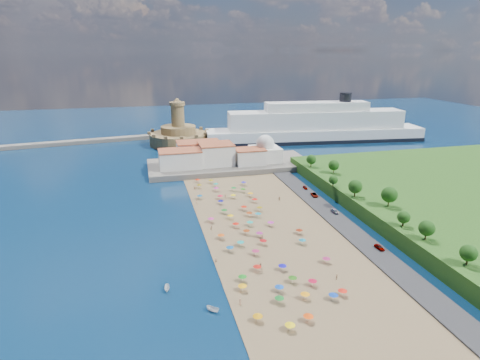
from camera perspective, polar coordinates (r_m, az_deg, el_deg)
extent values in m
plane|color=#071938|center=(156.83, 0.79, -5.63)|extent=(700.00, 700.00, 0.00)
cube|color=#59544C|center=(225.53, -1.46, 2.19)|extent=(90.00, 36.00, 3.00)
cube|color=#59544C|center=(255.72, -8.01, 3.85)|extent=(18.00, 70.00, 2.40)
cube|color=#59544C|center=(307.23, -27.51, 4.37)|extent=(199.03, 34.77, 2.60)
cube|color=silver|center=(216.00, -8.52, 2.93)|extent=(22.00, 14.00, 9.00)
cube|color=silver|center=(220.30, -3.40, 3.66)|extent=(18.00, 16.00, 11.00)
cube|color=silver|center=(220.79, 1.40, 3.32)|extent=(16.00, 12.00, 8.00)
cube|color=silver|center=(230.68, -5.91, 4.12)|extent=(24.00, 14.00, 10.00)
cube|color=silver|center=(227.26, 3.58, 3.72)|extent=(16.00, 16.00, 8.00)
sphere|color=silver|center=(225.87, 3.61, 5.19)|extent=(10.00, 10.00, 10.00)
cylinder|color=silver|center=(225.06, 3.62, 6.13)|extent=(1.20, 1.20, 1.60)
cylinder|color=#95764A|center=(284.21, -8.70, 5.81)|extent=(40.00, 40.00, 8.00)
cylinder|color=#95764A|center=(282.94, -8.76, 7.10)|extent=(24.00, 24.00, 5.00)
cylinder|color=#95764A|center=(281.34, -8.85, 9.00)|extent=(9.00, 9.00, 14.00)
cylinder|color=#95764A|center=(280.22, -8.93, 10.65)|extent=(10.40, 10.40, 2.40)
cone|color=#95764A|center=(279.90, -8.96, 11.20)|extent=(6.00, 6.00, 3.00)
cube|color=black|center=(296.69, 10.59, 5.68)|extent=(158.94, 39.27, 2.53)
cube|color=white|center=(296.00, 10.62, 6.33)|extent=(157.90, 38.77, 9.38)
cube|color=white|center=(294.05, 10.75, 8.42)|extent=(126.37, 31.43, 12.51)
cube|color=white|center=(292.69, 10.85, 10.23)|extent=(74.09, 21.96, 6.26)
cylinder|color=black|center=(299.31, 14.78, 11.34)|extent=(8.34, 8.34, 6.26)
cylinder|color=gray|center=(197.73, -4.14, -0.22)|extent=(0.07, 0.07, 2.00)
cone|color=#8E7C0C|center=(197.45, -4.15, 0.03)|extent=(2.50, 2.50, 0.60)
cylinder|color=gray|center=(157.76, 2.59, -5.01)|extent=(0.07, 0.07, 2.00)
cone|color=#107893|center=(157.41, 2.59, -4.70)|extent=(2.50, 2.50, 0.60)
cylinder|color=gray|center=(164.37, 0.56, -4.02)|extent=(0.07, 0.07, 2.00)
cone|color=red|center=(164.03, 0.56, -3.72)|extent=(2.50, 2.50, 0.60)
cylinder|color=gray|center=(143.44, 0.92, -7.43)|extent=(0.07, 0.07, 2.00)
cone|color=maroon|center=(143.06, 0.92, -7.10)|extent=(2.50, 2.50, 0.60)
cylinder|color=gray|center=(116.58, 10.27, -14.19)|extent=(0.07, 0.07, 2.00)
cone|color=#B90E31|center=(116.11, 10.29, -13.82)|extent=(2.50, 2.50, 0.60)
cylinder|color=gray|center=(100.18, 7.12, -20.06)|extent=(0.07, 0.07, 2.00)
cone|color=yellow|center=(99.63, 7.14, -19.65)|extent=(2.50, 2.50, 0.60)
cylinder|color=gray|center=(150.39, 4.38, -6.23)|extent=(0.07, 0.07, 2.00)
cone|color=#BC28A1|center=(150.03, 4.39, -5.92)|extent=(2.50, 2.50, 0.60)
cylinder|color=gray|center=(130.08, 2.23, -10.27)|extent=(0.07, 0.07, 2.00)
cone|color=#A12251|center=(129.65, 2.24, -9.92)|extent=(2.50, 2.50, 0.60)
cylinder|color=gray|center=(135.38, 0.08, -9.06)|extent=(0.07, 0.07, 2.00)
cone|color=#10948E|center=(134.97, 0.08, -8.72)|extent=(2.50, 2.50, 0.60)
cylinder|color=gray|center=(161.16, -2.26, -4.49)|extent=(0.07, 0.07, 2.00)
cone|color=#12671E|center=(160.82, -2.26, -4.19)|extent=(2.50, 2.50, 0.60)
cylinder|color=gray|center=(163.83, 2.78, -4.11)|extent=(0.07, 0.07, 2.00)
cone|color=#8F7C0D|center=(163.49, 2.78, -3.82)|extent=(2.50, 2.50, 0.60)
cylinder|color=gray|center=(199.35, -6.07, -0.12)|extent=(0.07, 0.07, 2.00)
cone|color=red|center=(199.08, -6.08, 0.13)|extent=(2.50, 2.50, 0.60)
cylinder|color=gray|center=(112.84, 5.60, -15.15)|extent=(0.07, 0.07, 2.00)
cone|color=#0D45B2|center=(112.36, 5.61, -14.77)|extent=(2.50, 2.50, 0.60)
cylinder|color=gray|center=(121.56, 2.46, -12.44)|extent=(0.07, 0.07, 2.00)
cone|color=#B2160E|center=(121.11, 2.46, -12.08)|extent=(2.50, 2.50, 0.60)
cylinder|color=gray|center=(102.19, 2.54, -19.05)|extent=(0.07, 0.07, 2.00)
cone|color=orange|center=(101.65, 2.54, -18.64)|extent=(2.50, 2.50, 0.60)
cylinder|color=gray|center=(103.40, 9.68, -18.82)|extent=(0.07, 0.07, 2.00)
cone|color=#F2480A|center=(102.87, 9.71, -18.42)|extent=(2.50, 2.50, 0.60)
cylinder|color=gray|center=(177.22, -0.98, -2.35)|extent=(0.07, 0.07, 2.00)
cone|color=yellow|center=(176.91, -0.98, -2.08)|extent=(2.50, 2.50, 0.60)
cylinder|color=gray|center=(122.47, 6.04, -12.29)|extent=(0.07, 0.07, 2.00)
cone|color=#130EB8|center=(122.02, 6.06, -11.92)|extent=(2.50, 2.50, 0.60)
cylinder|color=gray|center=(136.60, 3.32, -8.83)|extent=(0.07, 0.07, 2.00)
cone|color=#AA0D11|center=(136.20, 3.33, -8.49)|extent=(2.50, 2.50, 0.60)
cylinder|color=gray|center=(141.84, 2.77, -7.76)|extent=(0.07, 0.07, 2.00)
cone|color=#98207D|center=(141.45, 2.78, -7.43)|extent=(2.50, 2.50, 0.60)
cylinder|color=gray|center=(111.94, 13.11, -15.89)|extent=(0.07, 0.07, 2.00)
cone|color=#0D3BB4|center=(111.45, 13.15, -15.50)|extent=(2.50, 2.50, 0.60)
cylinder|color=gray|center=(153.51, -4.16, -5.71)|extent=(0.07, 0.07, 2.00)
cone|color=#C12984|center=(153.15, -4.17, -5.40)|extent=(2.50, 2.50, 0.60)
cylinder|color=gray|center=(145.28, 8.41, -7.29)|extent=(0.07, 0.07, 2.00)
cone|color=maroon|center=(144.91, 8.43, -6.97)|extent=(2.50, 2.50, 0.60)
cylinder|color=gray|center=(110.88, 9.23, -15.98)|extent=(0.07, 0.07, 2.00)
cone|color=orange|center=(110.38, 9.26, -15.59)|extent=(2.50, 2.50, 0.60)
cylinder|color=gray|center=(172.46, 2.10, -2.95)|extent=(0.07, 0.07, 2.00)
cone|color=red|center=(172.14, 2.11, -2.67)|extent=(2.50, 2.50, 0.60)
cylinder|color=gray|center=(138.37, 8.85, -8.66)|extent=(0.07, 0.07, 2.00)
cone|color=#0E6A87|center=(137.97, 8.87, -8.33)|extent=(2.50, 2.50, 0.60)
cylinder|color=gray|center=(194.39, 0.52, -0.49)|extent=(0.07, 0.07, 2.00)
cone|color=#0E0EB9|center=(194.11, 0.52, -0.24)|extent=(2.50, 2.50, 0.60)
cylinder|color=gray|center=(176.50, -2.85, -2.46)|extent=(0.07, 0.07, 2.00)
cone|color=red|center=(176.19, -2.85, -2.18)|extent=(2.50, 2.50, 0.60)
cylinder|color=gray|center=(155.94, -1.37, -5.27)|extent=(0.07, 0.07, 2.00)
cone|color=#E3B00C|center=(155.59, -1.37, -4.97)|extent=(2.50, 2.50, 0.60)
cylinder|color=gray|center=(132.12, -1.44, -9.78)|extent=(0.07, 0.07, 2.00)
cone|color=#0B4F93|center=(131.70, -1.45, -9.44)|extent=(2.50, 2.50, 0.60)
cylinder|color=gray|center=(116.73, 0.35, -13.83)|extent=(0.07, 0.07, 2.00)
cone|color=#167F1B|center=(116.26, 0.35, -13.45)|extent=(2.50, 2.50, 0.60)
cylinder|color=gray|center=(140.33, -2.72, -8.05)|extent=(0.07, 0.07, 2.00)
cone|color=#D14E10|center=(139.94, -2.72, -7.72)|extent=(2.50, 2.50, 0.60)
cylinder|color=gray|center=(186.57, -0.90, -1.29)|extent=(0.07, 0.07, 2.00)
cone|color=#17832E|center=(186.28, -0.90, -1.03)|extent=(2.50, 2.50, 0.60)
cylinder|color=gray|center=(177.42, -5.76, -2.42)|extent=(0.07, 0.07, 2.00)
cone|color=#0E5184|center=(177.11, -5.77, -2.15)|extent=(2.50, 2.50, 0.60)
cylinder|color=gray|center=(148.81, -0.61, -6.45)|extent=(0.07, 0.07, 2.00)
cone|color=red|center=(148.44, -0.61, -6.14)|extent=(2.50, 2.50, 0.60)
cylinder|color=gray|center=(108.55, 5.60, -16.64)|extent=(0.07, 0.07, 2.00)
cone|color=#137023|center=(108.05, 5.62, -16.24)|extent=(2.50, 2.50, 0.60)
cylinder|color=gray|center=(117.13, 7.49, -13.87)|extent=(0.07, 0.07, 2.00)
cone|color=#246812|center=(116.66, 7.51, -13.50)|extent=(2.50, 2.50, 0.60)
cylinder|color=gray|center=(170.72, -2.77, -3.18)|extent=(0.07, 0.07, 2.00)
cone|color=#0A0B8D|center=(170.39, -2.77, -2.90)|extent=(2.50, 2.50, 0.60)
cylinder|color=gray|center=(191.43, -5.84, -0.88)|extent=(0.07, 0.07, 2.00)
cone|color=#86700C|center=(191.15, -5.84, -0.63)|extent=(2.50, 2.50, 0.60)
cylinder|color=gray|center=(128.37, 12.17, -11.11)|extent=(0.07, 0.07, 2.00)
cone|color=#9C215A|center=(127.94, 12.20, -10.75)|extent=(2.50, 2.50, 0.60)
cylinder|color=gray|center=(114.14, 14.37, -15.27)|extent=(0.07, 0.07, 2.00)
cone|color=red|center=(113.66, 14.40, -14.89)|extent=(2.50, 2.50, 0.60)
cylinder|color=gray|center=(186.57, -3.42, -1.33)|extent=(0.07, 0.07, 2.00)
cone|color=#C42A8F|center=(186.27, -3.42, -1.06)|extent=(2.50, 2.50, 0.60)
cylinder|color=gray|center=(150.18, 1.42, -6.22)|extent=(0.07, 0.07, 2.00)
cone|color=#119F8D|center=(149.82, 1.43, -5.91)|extent=(2.50, 2.50, 0.60)
cylinder|color=gray|center=(184.83, 0.42, -1.48)|extent=(0.07, 0.07, 2.00)
cone|color=#257C16|center=(184.54, 0.42, -1.22)|extent=(2.50, 2.50, 0.60)
cylinder|color=gray|center=(112.73, 0.34, -15.09)|extent=(0.07, 0.07, 2.00)
cone|color=#EEA50C|center=(112.24, 0.35, -14.71)|extent=(2.50, 2.50, 0.60)
cylinder|color=gray|center=(158.43, 1.32, -4.89)|extent=(0.07, 0.07, 2.00)
cone|color=#8F300D|center=(158.08, 1.33, -4.59)|extent=(2.50, 2.50, 0.60)
cylinder|color=gray|center=(192.37, -3.44, -0.72)|extent=(0.07, 0.07, 2.00)
cone|color=#0F8A77|center=(192.08, -3.44, -0.47)|extent=(2.50, 2.50, 0.60)
cylinder|color=gray|center=(179.51, 1.49, -2.09)|extent=(0.07, 0.07, 2.00)
cone|color=#F4A60D|center=(179.21, 1.49, -1.82)|extent=(2.50, 2.50, 0.60)
imported|color=tan|center=(147.14, -4.06, -6.82)|extent=(1.09, 1.16, 1.90)
imported|color=tan|center=(140.96, 3.16, -8.02)|extent=(0.91, 0.72, 1.62)
imported|color=tan|center=(177.89, -2.02, -2.30)|extent=(0.98, 1.11, 1.89)
imported|color=tan|center=(188.72, -6.46, -1.20)|extent=(1.20, 0.76, 1.90)
imported|color=tan|center=(193.51, 0.86, -0.63)|extent=(0.70, 1.14, 1.70)
imported|color=tan|center=(123.20, 2.93, -12.05)|extent=(1.70, 1.43, 1.83)
imported|color=tan|center=(120.88, 13.60, -13.21)|extent=(1.10, 1.12, 1.89)
imported|color=tan|center=(107.66, 0.03, -16.91)|extent=(1.07, 1.03, 1.85)
imported|color=tan|center=(126.07, -3.45, -11.34)|extent=(0.65, 0.44, 1.74)
imported|color=tan|center=(172.57, -6.23, -3.08)|extent=(1.22, 1.28, 1.74)
imported|color=tan|center=(175.80, 5.62, -2.63)|extent=(0.68, 1.79, 1.89)
imported|color=white|center=(106.06, -3.88, -17.88)|extent=(3.61, 3.51, 1.41)
imported|color=white|center=(115.30, -10.33, -14.92)|extent=(1.72, 3.69, 1.38)
imported|color=gray|center=(140.47, 19.22, -9.02)|extent=(1.99, 4.23, 1.40)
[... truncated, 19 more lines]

